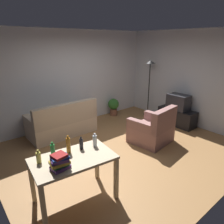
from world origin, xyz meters
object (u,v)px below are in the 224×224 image
object	(u,v)px
bottle_green	(53,151)
bottle_squat	(39,157)
torchiere_lamp	(150,73)
bottle_clear	(95,141)
desk	(73,164)
armchair	(153,130)
book_stack	(60,162)
potted_plant	(113,106)
tv_stand	(177,117)
bottle_dark	(81,144)
tv	(178,102)
bottle_amber	(68,145)
couch	(63,124)

from	to	relation	value
bottle_green	bottle_squat	bearing A→B (deg)	-179.95
torchiere_lamp	bottle_clear	xyz separation A→B (m)	(-3.47, -1.87, -0.55)
desk	armchair	size ratio (longest dim) A/B	1.27
bottle_squat	book_stack	xyz separation A→B (m)	(0.17, -0.32, 0.02)
armchair	bottle_squat	bearing A→B (deg)	-0.61
potted_plant	bottle_clear	world-z (taller)	bottle_clear
bottle_green	desk	bearing A→B (deg)	-39.42
desk	torchiere_lamp	bearing A→B (deg)	32.86
book_stack	desk	bearing A→B (deg)	27.70
potted_plant	bottle_green	xyz separation A→B (m)	(-3.20, -2.46, 0.54)
book_stack	bottle_green	bearing A→B (deg)	81.63
armchair	bottle_clear	distance (m)	2.14
torchiere_lamp	bottle_green	world-z (taller)	torchiere_lamp
bottle_green	bottle_clear	world-z (taller)	bottle_green
armchair	bottle_squat	distance (m)	2.98
tv_stand	bottle_dark	xyz separation A→B (m)	(-3.68, -0.67, 0.61)
tv_stand	desk	distance (m)	4.02
tv	bottle_green	xyz separation A→B (m)	(-4.14, -0.64, 0.17)
potted_plant	bottle_amber	distance (m)	3.90
tv	bottle_clear	xyz separation A→B (m)	(-3.47, -0.74, 0.16)
desk	book_stack	distance (m)	0.37
tv	torchiere_lamp	xyz separation A→B (m)	(-0.00, 1.14, 0.71)
desk	potted_plant	size ratio (longest dim) A/B	2.23
bottle_green	book_stack	size ratio (longest dim) A/B	0.96
couch	bottle_clear	xyz separation A→B (m)	(-0.52, -2.25, 0.55)
potted_plant	bottle_squat	world-z (taller)	bottle_squat
couch	armchair	size ratio (longest dim) A/B	1.71
couch	armchair	xyz separation A→B (m)	(1.50, -1.80, 0.01)
couch	bottle_dark	xyz separation A→B (m)	(-0.74, -2.19, 0.54)
bottle_clear	book_stack	world-z (taller)	bottle_clear
torchiere_lamp	bottle_dark	distance (m)	4.14
tv	desk	world-z (taller)	tv
bottle_squat	book_stack	distance (m)	0.36
desk	bottle_dark	distance (m)	0.34
couch	tv_stand	bearing A→B (deg)	152.78
tv	book_stack	world-z (taller)	book_stack
potted_plant	tv_stand	bearing A→B (deg)	-62.90
bottle_squat	bottle_clear	world-z (taller)	bottle_clear
bottle_green	bottle_amber	bearing A→B (deg)	-3.14
tv_stand	bottle_amber	bearing A→B (deg)	99.47
bottle_squat	desk	bearing A→B (deg)	-22.63
potted_plant	bottle_clear	bearing A→B (deg)	-134.62
bottle_dark	potted_plant	bearing A→B (deg)	42.32
couch	torchiere_lamp	world-z (taller)	torchiere_lamp
couch	bottle_dark	world-z (taller)	bottle_dark
bottle_amber	book_stack	size ratio (longest dim) A/B	1.08
desk	bottle_squat	world-z (taller)	bottle_squat
armchair	bottle_green	size ratio (longest dim) A/B	3.97
couch	bottle_green	bearing A→B (deg)	61.04
potted_plant	armchair	world-z (taller)	armchair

